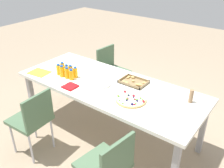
{
  "coord_description": "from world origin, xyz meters",
  "views": [
    {
      "loc": [
        1.59,
        -2.04,
        2.14
      ],
      "look_at": [
        0.05,
        0.0,
        0.76
      ],
      "focal_mm": 39.56,
      "sensor_mm": 36.0,
      "label": 1
    }
  ],
  "objects_px": {
    "juice_bottle_0": "(59,70)",
    "juice_bottle_3": "(71,75)",
    "juice_bottle_7": "(75,72)",
    "fruit_pizza": "(131,99)",
    "juice_bottle_2": "(67,73)",
    "chair_far_left": "(111,68)",
    "juice_bottle_4": "(63,68)",
    "snack_tray": "(134,82)",
    "cardboard_tube": "(191,96)",
    "plate_stack": "(103,85)",
    "party_table": "(109,89)",
    "juice_bottle_5": "(67,70)",
    "juice_bottle_6": "(71,71)",
    "chair_near_right": "(108,165)",
    "chair_near_left": "(33,118)",
    "juice_bottle_1": "(62,71)",
    "napkin_stack": "(70,86)",
    "paper_folder": "(39,73)"
  },
  "relations": [
    {
      "from": "juice_bottle_3",
      "to": "juice_bottle_4",
      "type": "distance_m",
      "value": 0.24
    },
    {
      "from": "juice_bottle_0",
      "to": "juice_bottle_3",
      "type": "relative_size",
      "value": 1.05
    },
    {
      "from": "chair_far_left",
      "to": "juice_bottle_0",
      "type": "bearing_deg",
      "value": -2.05
    },
    {
      "from": "party_table",
      "to": "juice_bottle_2",
      "type": "xyz_separation_m",
      "value": [
        -0.52,
        -0.18,
        0.13
      ]
    },
    {
      "from": "juice_bottle_0",
      "to": "juice_bottle_6",
      "type": "distance_m",
      "value": 0.16
    },
    {
      "from": "paper_folder",
      "to": "juice_bottle_6",
      "type": "bearing_deg",
      "value": 25.48
    },
    {
      "from": "chair_far_left",
      "to": "fruit_pizza",
      "type": "relative_size",
      "value": 2.51
    },
    {
      "from": "juice_bottle_2",
      "to": "juice_bottle_3",
      "type": "distance_m",
      "value": 0.07
    },
    {
      "from": "chair_far_left",
      "to": "snack_tray",
      "type": "distance_m",
      "value": 1.01
    },
    {
      "from": "juice_bottle_1",
      "to": "chair_near_left",
      "type": "bearing_deg",
      "value": -77.05
    },
    {
      "from": "juice_bottle_0",
      "to": "juice_bottle_7",
      "type": "height_order",
      "value": "juice_bottle_0"
    },
    {
      "from": "chair_near_left",
      "to": "chair_near_right",
      "type": "relative_size",
      "value": 1.0
    },
    {
      "from": "fruit_pizza",
      "to": "chair_near_right",
      "type": "bearing_deg",
      "value": -72.08
    },
    {
      "from": "juice_bottle_3",
      "to": "juice_bottle_6",
      "type": "height_order",
      "value": "juice_bottle_6"
    },
    {
      "from": "cardboard_tube",
      "to": "chair_far_left",
      "type": "bearing_deg",
      "value": 158.62
    },
    {
      "from": "plate_stack",
      "to": "paper_folder",
      "type": "height_order",
      "value": "plate_stack"
    },
    {
      "from": "chair_far_left",
      "to": "juice_bottle_4",
      "type": "distance_m",
      "value": 0.95
    },
    {
      "from": "chair_near_left",
      "to": "juice_bottle_4",
      "type": "distance_m",
      "value": 0.78
    },
    {
      "from": "juice_bottle_2",
      "to": "chair_far_left",
      "type": "bearing_deg",
      "value": 92.96
    },
    {
      "from": "chair_near_left",
      "to": "juice_bottle_5",
      "type": "relative_size",
      "value": 6.13
    },
    {
      "from": "party_table",
      "to": "chair_near_right",
      "type": "relative_size",
      "value": 2.77
    },
    {
      "from": "party_table",
      "to": "juice_bottle_2",
      "type": "height_order",
      "value": "juice_bottle_2"
    },
    {
      "from": "plate_stack",
      "to": "cardboard_tube",
      "type": "bearing_deg",
      "value": 15.7
    },
    {
      "from": "snack_tray",
      "to": "napkin_stack",
      "type": "relative_size",
      "value": 2.12
    },
    {
      "from": "party_table",
      "to": "juice_bottle_5",
      "type": "height_order",
      "value": "juice_bottle_5"
    },
    {
      "from": "juice_bottle_1",
      "to": "plate_stack",
      "type": "height_order",
      "value": "juice_bottle_1"
    },
    {
      "from": "party_table",
      "to": "cardboard_tube",
      "type": "bearing_deg",
      "value": 12.53
    },
    {
      "from": "juice_bottle_2",
      "to": "napkin_stack",
      "type": "xyz_separation_m",
      "value": [
        0.2,
        -0.15,
        -0.06
      ]
    },
    {
      "from": "chair_near_left",
      "to": "juice_bottle_5",
      "type": "distance_m",
      "value": 0.75
    },
    {
      "from": "paper_folder",
      "to": "juice_bottle_2",
      "type": "bearing_deg",
      "value": 16.23
    },
    {
      "from": "chair_near_left",
      "to": "party_table",
      "type": "bearing_deg",
      "value": -34.03
    },
    {
      "from": "juice_bottle_3",
      "to": "juice_bottle_7",
      "type": "relative_size",
      "value": 0.98
    },
    {
      "from": "juice_bottle_6",
      "to": "juice_bottle_7",
      "type": "bearing_deg",
      "value": 4.05
    },
    {
      "from": "snack_tray",
      "to": "cardboard_tube",
      "type": "xyz_separation_m",
      "value": [
        0.71,
        -0.0,
        0.06
      ]
    },
    {
      "from": "juice_bottle_2",
      "to": "fruit_pizza",
      "type": "distance_m",
      "value": 0.93
    },
    {
      "from": "snack_tray",
      "to": "fruit_pizza",
      "type": "bearing_deg",
      "value": -61.55
    },
    {
      "from": "chair_near_right",
      "to": "juice_bottle_7",
      "type": "distance_m",
      "value": 1.33
    },
    {
      "from": "juice_bottle_6",
      "to": "snack_tray",
      "type": "distance_m",
      "value": 0.81
    },
    {
      "from": "party_table",
      "to": "juice_bottle_4",
      "type": "xyz_separation_m",
      "value": [
        -0.68,
        -0.11,
        0.13
      ]
    },
    {
      "from": "party_table",
      "to": "juice_bottle_7",
      "type": "distance_m",
      "value": 0.48
    },
    {
      "from": "chair_near_right",
      "to": "napkin_stack",
      "type": "relative_size",
      "value": 5.53
    },
    {
      "from": "juice_bottle_3",
      "to": "fruit_pizza",
      "type": "bearing_deg",
      "value": 2.26
    },
    {
      "from": "juice_bottle_3",
      "to": "snack_tray",
      "type": "height_order",
      "value": "juice_bottle_3"
    },
    {
      "from": "chair_far_left",
      "to": "juice_bottle_3",
      "type": "xyz_separation_m",
      "value": [
        0.12,
        -0.97,
        0.3
      ]
    },
    {
      "from": "juice_bottle_6",
      "to": "juice_bottle_7",
      "type": "relative_size",
      "value": 1.03
    },
    {
      "from": "juice_bottle_7",
      "to": "fruit_pizza",
      "type": "bearing_deg",
      "value": -2.63
    },
    {
      "from": "fruit_pizza",
      "to": "napkin_stack",
      "type": "xyz_separation_m",
      "value": [
        -0.73,
        -0.18,
        -0.0
      ]
    },
    {
      "from": "juice_bottle_0",
      "to": "paper_folder",
      "type": "distance_m",
      "value": 0.28
    },
    {
      "from": "juice_bottle_7",
      "to": "paper_folder",
      "type": "xyz_separation_m",
      "value": [
        -0.47,
        -0.19,
        -0.06
      ]
    },
    {
      "from": "juice_bottle_1",
      "to": "snack_tray",
      "type": "height_order",
      "value": "juice_bottle_1"
    }
  ]
}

